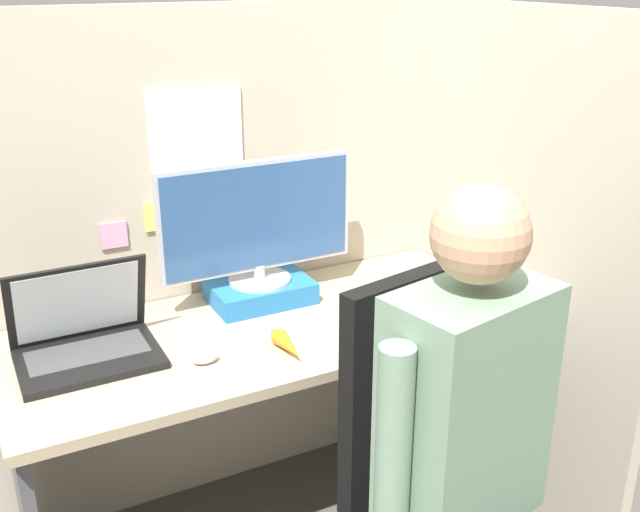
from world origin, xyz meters
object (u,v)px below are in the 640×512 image
stapler (448,277)px  carrot_toy (288,346)px  laptop (86,341)px  office_chair (435,498)px  paper_box (260,291)px  monitor (257,221)px  person (474,454)px

stapler → carrot_toy: 0.68m
laptop → office_chair: office_chair is taller
paper_box → carrot_toy: size_ratio=1.95×
monitor → office_chair: (0.10, -0.79, -0.46)m
laptop → office_chair: (0.64, -0.67, -0.26)m
carrot_toy → office_chair: (0.16, -0.45, -0.23)m
monitor → office_chair: size_ratio=0.58×
carrot_toy → person: (0.13, -0.60, 0.01)m
monitor → carrot_toy: bearing=-100.7°
carrot_toy → office_chair: 0.53m
laptop → stapler: 1.13m
stapler → person: bearing=-123.4°
paper_box → stapler: bearing=-14.4°
carrot_toy → person: bearing=-77.5°
laptop → person: 1.02m
office_chair → stapler: bearing=52.4°
paper_box → stapler: 0.61m
carrot_toy → laptop: bearing=155.1°
carrot_toy → paper_box: bearing=79.2°
paper_box → carrot_toy: bearing=-100.8°
laptop → carrot_toy: bearing=-24.9°
laptop → person: person is taller
carrot_toy → person: person is taller
carrot_toy → office_chair: office_chair is taller
office_chair → carrot_toy: bearing=110.2°
monitor → person: person is taller
laptop → carrot_toy: size_ratio=2.31×
paper_box → stapler: (0.59, -0.15, -0.01)m
paper_box → stapler: size_ratio=2.18×
monitor → stapler: monitor is taller
carrot_toy → person: 0.62m
stapler → paper_box: bearing=165.6°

